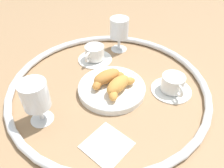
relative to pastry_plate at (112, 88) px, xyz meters
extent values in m
plane|color=#997551|center=(0.00, -0.02, -0.01)|extent=(2.20, 2.20, 0.00)
torus|color=silver|center=(0.00, -0.02, 0.00)|extent=(0.68, 0.68, 0.02)
cylinder|color=white|center=(0.00, 0.00, 0.00)|extent=(0.23, 0.23, 0.02)
torus|color=white|center=(0.00, 0.00, 0.01)|extent=(0.23, 0.23, 0.01)
ellipsoid|color=#BC7A38|center=(0.00, -0.03, 0.03)|extent=(0.10, 0.05, 0.04)
ellipsoid|color=#BC7A38|center=(0.05, -0.01, 0.02)|extent=(0.05, 0.05, 0.03)
ellipsoid|color=#BC7A38|center=(-0.04, -0.01, 0.02)|extent=(0.05, 0.05, 0.03)
ellipsoid|color=#CC893D|center=(0.00, 0.03, 0.03)|extent=(0.11, 0.08, 0.04)
ellipsoid|color=#CC893D|center=(0.03, 0.05, 0.02)|extent=(0.05, 0.05, 0.03)
ellipsoid|color=#CC893D|center=(-0.05, 0.03, 0.02)|extent=(0.05, 0.04, 0.03)
cylinder|color=white|center=(-0.16, 0.12, -0.01)|extent=(0.14, 0.14, 0.01)
cylinder|color=white|center=(-0.16, 0.12, 0.02)|extent=(0.08, 0.08, 0.05)
cylinder|color=#937A60|center=(-0.16, 0.12, 0.04)|extent=(0.07, 0.07, 0.01)
torus|color=white|center=(-0.15, 0.16, 0.02)|extent=(0.02, 0.04, 0.04)
cylinder|color=white|center=(-0.05, -0.19, -0.01)|extent=(0.14, 0.14, 0.01)
cylinder|color=white|center=(-0.05, -0.19, 0.02)|extent=(0.08, 0.08, 0.05)
cylinder|color=#937A60|center=(-0.05, -0.19, 0.04)|extent=(0.07, 0.07, 0.01)
torus|color=white|center=(-0.01, -0.17, 0.02)|extent=(0.04, 0.03, 0.04)
cylinder|color=white|center=(-0.18, -0.20, -0.01)|extent=(0.07, 0.07, 0.01)
cylinder|color=white|center=(-0.18, -0.20, 0.02)|extent=(0.01, 0.01, 0.05)
cylinder|color=white|center=(-0.18, -0.20, 0.09)|extent=(0.08, 0.08, 0.08)
cylinder|color=yellow|center=(-0.18, -0.20, 0.08)|extent=(0.07, 0.07, 0.07)
cylinder|color=white|center=(0.24, -0.01, -0.01)|extent=(0.07, 0.07, 0.01)
cylinder|color=white|center=(0.24, -0.01, 0.02)|extent=(0.01, 0.01, 0.05)
cylinder|color=white|center=(0.24, -0.01, 0.09)|extent=(0.08, 0.08, 0.08)
cylinder|color=gold|center=(0.24, -0.01, 0.08)|extent=(0.07, 0.07, 0.07)
cube|color=silver|center=(0.14, 0.17, -0.01)|extent=(0.13, 0.13, 0.01)
camera|label=1|loc=(0.32, 0.45, 0.49)|focal=35.08mm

